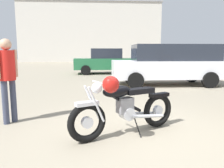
% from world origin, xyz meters
% --- Properties ---
extents(ground_plane, '(80.00, 80.00, 0.00)m').
position_xyz_m(ground_plane, '(0.00, 0.00, 0.00)').
color(ground_plane, gray).
extents(vintage_motorcycle, '(1.88, 1.16, 1.07)m').
position_xyz_m(vintage_motorcycle, '(-0.33, -0.07, 0.49)').
color(vintage_motorcycle, black).
rests_on(vintage_motorcycle, ground_plane).
extents(bystander, '(0.30, 0.41, 1.66)m').
position_xyz_m(bystander, '(-2.55, 0.63, 1.02)').
color(bystander, '#383D51').
rests_on(bystander, ground_plane).
extents(pale_sedan_back, '(4.26, 2.05, 1.67)m').
position_xyz_m(pale_sedan_back, '(4.31, 11.88, 0.84)').
color(pale_sedan_back, black).
rests_on(pale_sedan_back, ground_plane).
extents(white_estate_far, '(4.35, 2.23, 1.67)m').
position_xyz_m(white_estate_far, '(-0.68, 10.92, 0.84)').
color(white_estate_far, black).
rests_on(white_estate_far, ground_plane).
extents(red_hatchback_near, '(4.75, 2.08, 1.74)m').
position_xyz_m(red_hatchback_near, '(2.10, 5.65, 0.94)').
color(red_hatchback_near, black).
rests_on(red_hatchback_near, ground_plane).
extents(blue_hatchback_right, '(4.34, 2.21, 1.67)m').
position_xyz_m(blue_hatchback_right, '(5.75, 15.05, 0.84)').
color(blue_hatchback_right, black).
rests_on(blue_hatchback_right, ground_plane).
extents(industrial_building, '(22.95, 14.33, 20.60)m').
position_xyz_m(industrial_building, '(-3.37, 36.69, 4.89)').
color(industrial_building, beige).
rests_on(industrial_building, ground_plane).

